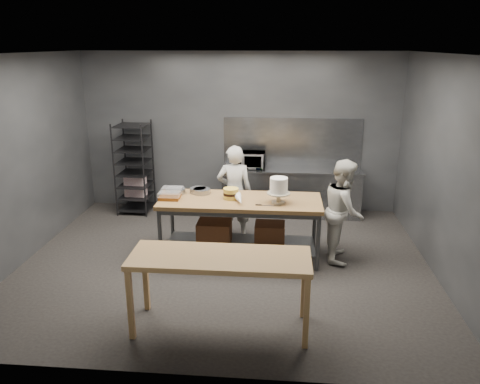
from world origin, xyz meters
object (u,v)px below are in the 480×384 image
object	(u,v)px
speed_rack	(134,168)
frosted_cake_stand	(279,187)
chef_right	(344,210)
near_counter	(220,263)
chef_behind	(234,192)
work_table	(239,221)
microwave	(250,160)
layer_cake	(231,194)

from	to	relation	value
speed_rack	frosted_cake_stand	size ratio (longest dim) A/B	4.61
speed_rack	chef_right	size ratio (longest dim) A/B	1.14
near_counter	chef_behind	size ratio (longest dim) A/B	1.27
speed_rack	frosted_cake_stand	distance (m)	3.39
work_table	frosted_cake_stand	distance (m)	0.83
near_counter	chef_right	world-z (taller)	chef_right
microwave	chef_right	bearing A→B (deg)	-50.70
near_counter	frosted_cake_stand	xyz separation A→B (m)	(0.62, 1.79, 0.35)
chef_right	microwave	distance (m)	2.41
chef_right	near_counter	bearing A→B (deg)	147.00
near_counter	layer_cake	distance (m)	1.93
layer_cake	near_counter	bearing A→B (deg)	-87.55
near_counter	chef_right	xyz separation A→B (m)	(1.59, 1.98, -0.05)
microwave	layer_cake	xyz separation A→B (m)	(-0.16, -1.90, -0.05)
speed_rack	chef_behind	xyz separation A→B (m)	(2.02, -1.10, -0.07)
work_table	microwave	xyz separation A→B (m)	(0.04, 1.92, 0.48)
near_counter	chef_right	size ratio (longest dim) A/B	1.30
speed_rack	layer_cake	world-z (taller)	speed_rack
near_counter	chef_behind	distance (m)	2.65
speed_rack	layer_cake	bearing A→B (deg)	-41.74
near_counter	microwave	bearing A→B (deg)	88.82
microwave	frosted_cake_stand	bearing A→B (deg)	-75.06
speed_rack	chef_behind	world-z (taller)	speed_rack
chef_right	layer_cake	size ratio (longest dim) A/B	6.75
speed_rack	layer_cake	size ratio (longest dim) A/B	7.69
speed_rack	frosted_cake_stand	world-z (taller)	speed_rack
near_counter	chef_behind	world-z (taller)	chef_behind
chef_behind	chef_right	bearing A→B (deg)	153.95
work_table	layer_cake	world-z (taller)	layer_cake
chef_behind	work_table	bearing A→B (deg)	96.86
chef_behind	speed_rack	bearing A→B (deg)	-32.90
layer_cake	chef_right	bearing A→B (deg)	1.82
near_counter	frosted_cake_stand	size ratio (longest dim) A/B	5.27
microwave	speed_rack	bearing A→B (deg)	-177.92
microwave	layer_cake	size ratio (longest dim) A/B	2.38
work_table	chef_behind	xyz separation A→B (m)	(-0.15, 0.74, 0.22)
near_counter	speed_rack	bearing A→B (deg)	119.58
work_table	frosted_cake_stand	bearing A→B (deg)	-12.16
work_table	chef_behind	distance (m)	0.78
speed_rack	frosted_cake_stand	xyz separation A→B (m)	(2.75, -1.96, 0.30)
chef_behind	frosted_cake_stand	distance (m)	1.19
speed_rack	layer_cake	xyz separation A→B (m)	(2.05, -1.82, 0.14)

